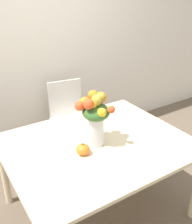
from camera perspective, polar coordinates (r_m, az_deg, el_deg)
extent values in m
plane|color=brown|center=(2.61, 0.26, -20.20)|extent=(12.00, 12.00, 0.00)
cube|color=white|center=(3.07, -13.86, 15.25)|extent=(8.00, 0.06, 2.70)
cube|color=beige|center=(2.15, 0.30, -7.01)|extent=(1.46, 1.18, 0.03)
cylinder|color=beige|center=(2.58, -19.40, -12.35)|extent=(0.06, 0.06, 0.69)
cylinder|color=beige|center=(3.04, 5.48, -4.46)|extent=(0.06, 0.06, 0.69)
cylinder|color=silver|center=(2.06, 0.00, -4.12)|extent=(0.12, 0.12, 0.24)
cylinder|color=silver|center=(2.10, 0.00, -5.90)|extent=(0.11, 0.11, 0.09)
cylinder|color=#38662D|center=(2.06, 0.58, -3.22)|extent=(0.01, 0.01, 0.28)
cylinder|color=#38662D|center=(2.07, -0.17, -3.07)|extent=(0.01, 0.01, 0.28)
cylinder|color=#38662D|center=(2.05, -0.70, -3.38)|extent=(0.01, 0.01, 0.28)
cylinder|color=#38662D|center=(2.03, -0.26, -3.72)|extent=(0.01, 0.00, 0.28)
cylinder|color=#38662D|center=(2.04, 0.54, -3.62)|extent=(0.01, 0.01, 0.28)
ellipsoid|color=#38662D|center=(1.99, 0.00, 0.00)|extent=(0.21, 0.21, 0.13)
sphere|color=#D64C23|center=(1.94, -3.54, 1.32)|extent=(0.08, 0.08, 0.08)
sphere|color=#AD9E33|center=(1.92, 0.30, 2.64)|extent=(0.06, 0.06, 0.06)
sphere|color=#D64C23|center=(1.93, 3.32, 0.55)|extent=(0.06, 0.06, 0.06)
sphere|color=orange|center=(1.98, 1.04, 3.19)|extent=(0.09, 0.09, 0.09)
sphere|color=#D64C23|center=(1.89, -1.62, 1.74)|extent=(0.08, 0.08, 0.08)
sphere|color=orange|center=(2.05, -2.44, 2.19)|extent=(0.08, 0.08, 0.08)
sphere|color=orange|center=(1.96, -2.74, 1.88)|extent=(0.08, 0.08, 0.08)
sphere|color=#AD9E33|center=(1.96, 0.95, 3.26)|extent=(0.07, 0.07, 0.07)
sphere|color=orange|center=(2.04, -0.66, 3.65)|extent=(0.08, 0.08, 0.08)
sphere|color=yellow|center=(1.91, -0.78, 1.82)|extent=(0.07, 0.07, 0.07)
sphere|color=yellow|center=(1.91, 1.24, -0.12)|extent=(0.07, 0.07, 0.07)
sphere|color=#AD9E33|center=(1.92, 0.15, 2.64)|extent=(0.08, 0.08, 0.08)
ellipsoid|color=orange|center=(1.99, -2.87, -8.12)|extent=(0.11, 0.11, 0.08)
cylinder|color=brown|center=(1.97, -2.90, -7.04)|extent=(0.01, 0.01, 0.02)
cube|color=white|center=(3.06, -5.33, -2.15)|extent=(0.47, 0.47, 0.02)
cylinder|color=white|center=(2.99, -7.12, -8.05)|extent=(0.04, 0.04, 0.44)
cylinder|color=white|center=(3.09, -1.09, -6.63)|extent=(0.04, 0.04, 0.44)
cylinder|color=white|center=(3.27, -9.00, -4.98)|extent=(0.04, 0.04, 0.44)
cylinder|color=white|center=(3.36, -3.44, -3.78)|extent=(0.04, 0.04, 0.44)
cube|color=white|center=(3.13, -6.76, 3.08)|extent=(0.40, 0.07, 0.43)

